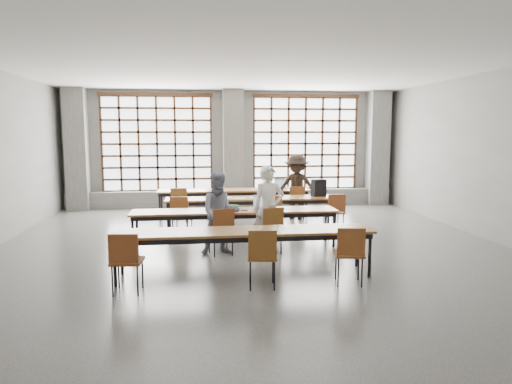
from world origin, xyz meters
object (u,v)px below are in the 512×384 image
Objects in this scene: chair_front_left at (222,226)px; chair_near_mid at (262,252)px; desk_row_a at (234,192)px; laptop_back at (282,186)px; mouse at (283,208)px; phone at (244,210)px; chair_back_left at (179,201)px; green_box at (232,207)px; desk_row_d at (245,234)px; plastic_bag at (267,184)px; desk_row_c at (235,213)px; chair_mid_centre at (273,210)px; student_male at (269,209)px; chair_back_mid at (266,200)px; chair_mid_right at (335,209)px; student_back at (297,187)px; chair_mid_left at (181,212)px; desk_row_b at (252,200)px; laptop_front at (262,205)px; chair_near_left at (126,257)px; chair_near_right at (350,250)px; chair_front_right at (271,225)px; red_pouch at (127,258)px; chair_back_right at (297,199)px; backpack at (319,188)px; student_female at (220,213)px.

chair_front_left and chair_near_mid have the same top height.
laptop_back reaches higher than desk_row_a.
mouse is 0.75× the size of phone.
chair_back_left is 3.52× the size of green_box.
desk_row_d is 5.28m from plastic_bag.
desk_row_d is (0.02, -1.88, 0.00)m from desk_row_c.
chair_mid_centre is at bearing 91.60° from mouse.
mouse is at bearing 46.93° from student_male.
chair_back_mid is 0.94m from laptop_back.
student_back is (-0.52, 1.70, 0.30)m from chair_mid_right.
student_back is 17.07× the size of mouse.
phone is at bearing -152.23° from chair_mid_right.
chair_back_mid is 1.00× the size of chair_mid_right.
desk_row_a is 4.55× the size of chair_mid_left.
laptop_front reaches higher than desk_row_b.
desk_row_d is at bearing -91.57° from student_back.
chair_front_left is 0.73m from phone.
desk_row_a is 5.12m from desk_row_d.
desk_row_c is at bearing 56.05° from chair_near_left.
desk_row_d is at bearing -116.65° from mouse.
student_back is 0.67m from laptop_back.
desk_row_a is 1.69m from student_back.
student_back is 2.88m from mouse.
chair_back_left is at bearing -155.85° from desk_row_a.
chair_front_left is at bearing -114.12° from desk_row_c.
chair_near_right is at bearing -77.53° from mouse.
chair_front_right is 3.08× the size of plastic_bag.
student_male is (1.69, -1.54, 0.28)m from chair_mid_left.
chair_mid_centre is (2.01, -0.00, 0.00)m from chair_mid_left.
mouse is 3.58m from red_pouch.
chair_near_mid is 1.93× the size of laptop_back.
chair_front_left is at bearing -97.24° from desk_row_a.
laptop_front is 3.37m from laptop_back.
chair_near_left is 3.46m from laptop_front.
chair_near_right is at bearing -53.84° from chair_mid_left.
chair_near_mid is 2.07m from student_male.
laptop_back is at bearing 134.26° from student_back.
chair_back_mid is 2.55m from laptop_front.
green_box is (1.04, -0.96, 0.24)m from chair_mid_left.
plastic_bag is at bearing 135.41° from chair_back_right.
chair_mid_left is at bearing 150.66° from laptop_front.
chair_mid_right is at bearing -88.28° from backpack.
chair_front_left is 1.95m from chair_near_mid.
chair_near_left is 0.09m from red_pouch.
chair_back_mid is 5.17m from chair_near_mid.
chair_mid_centre is at bearing 79.72° from chair_front_right.
backpack reaches higher than desk_row_a.
phone is at bearing -152.08° from backpack.
chair_back_right is 0.58× the size of student_female.
student_male reaches higher than chair_mid_right.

